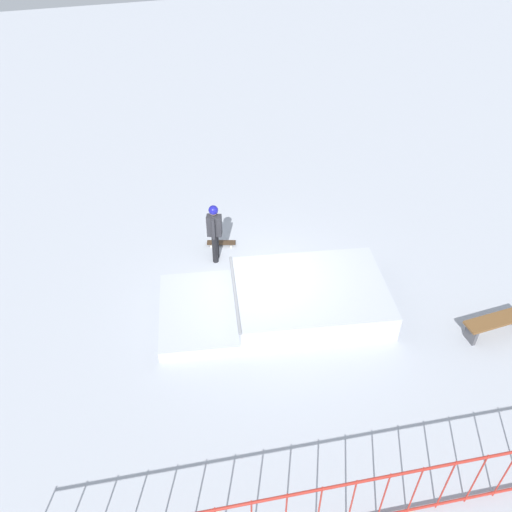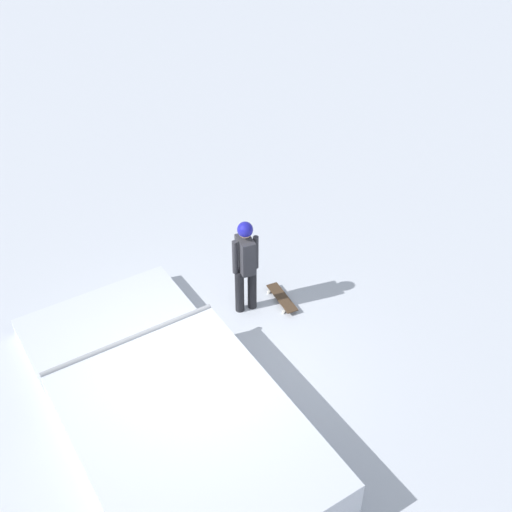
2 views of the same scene
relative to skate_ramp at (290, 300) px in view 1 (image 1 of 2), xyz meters
The scene contains 6 objects.
ground_plane 1.01m from the skate_ramp, 56.68° to the right, with size 60.00×60.00×0.00m, color #B2B7C1.
skate_ramp is the anchor object (origin of this frame).
skater 2.81m from the skate_ramp, 62.15° to the right, with size 0.43×0.42×1.73m.
skateboard 3.14m from the skate_ramp, 71.55° to the right, with size 0.82×0.43×0.09m.
perimeter_fence 5.18m from the skate_ramp, 84.10° to the left, with size 11.28×1.16×1.50m.
park_bench 4.74m from the skate_ramp, 153.91° to the left, with size 1.61×0.46×0.48m.
Camera 1 is at (2.85, 9.24, 9.07)m, focal length 36.67 mm.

